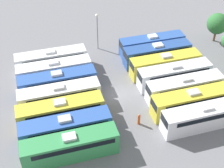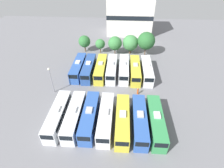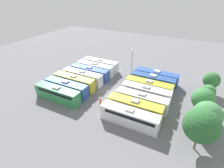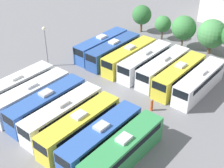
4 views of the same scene
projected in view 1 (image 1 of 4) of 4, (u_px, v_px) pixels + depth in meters
ground_plane at (119, 94)px, 48.02m from camera, size 122.19×122.19×0.00m
bus_0 at (52, 60)px, 52.23m from camera, size 2.61×11.74×3.65m
bus_1 at (55, 71)px, 49.75m from camera, size 2.61×11.74×3.65m
bus_2 at (58, 82)px, 47.47m from camera, size 2.61×11.74×3.65m
bus_3 at (60, 96)px, 45.00m from camera, size 2.61×11.74×3.65m
bus_4 at (61, 111)px, 42.46m from camera, size 2.61×11.74×3.65m
bus_5 at (66, 128)px, 40.01m from camera, size 2.61×11.74×3.65m
bus_6 at (71, 146)px, 37.67m from camera, size 2.61×11.74×3.65m
bus_7 at (152, 44)px, 56.08m from camera, size 2.61×11.74×3.65m
bus_8 at (157, 53)px, 53.78m from camera, size 2.61×11.74×3.65m
bus_9 at (165, 64)px, 51.24m from camera, size 2.61×11.74×3.65m
bus_10 at (175, 74)px, 49.00m from camera, size 2.61×11.74×3.65m
bus_11 at (185, 87)px, 46.49m from camera, size 2.61×11.74×3.65m
bus_12 at (192, 101)px, 44.07m from camera, size 2.61×11.74×3.65m
bus_13 at (204, 116)px, 41.70m from camera, size 2.61×11.74×3.65m
worker_person at (139, 119)px, 42.58m from camera, size 0.36×0.36×1.85m
light_pole at (97, 25)px, 55.41m from camera, size 0.60×0.60×7.00m
tree_0 at (217, 24)px, 58.32m from camera, size 3.95×3.95×5.65m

